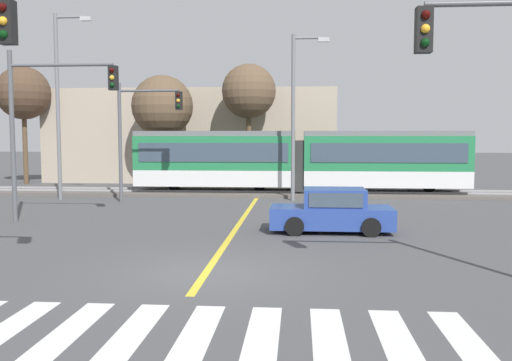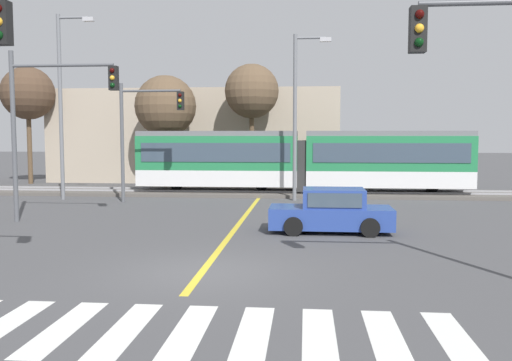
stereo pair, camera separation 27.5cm
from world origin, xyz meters
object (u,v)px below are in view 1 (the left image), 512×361
object	(u,v)px
bare_tree_east	(249,92)
light_rail_tram	(299,159)
street_lamp_centre	(296,108)
bare_tree_far_west	(23,93)
traffic_light_far_left	(141,124)
street_lamp_west	(61,97)
sedan_crossing	(332,212)
bare_tree_west	(162,106)
traffic_light_mid_left	(46,110)

from	to	relation	value
bare_tree_east	light_rail_tram	bearing A→B (deg)	-53.79
street_lamp_centre	bare_tree_far_west	distance (m)	20.61
traffic_light_far_left	bare_tree_far_west	xyz separation A→B (m)	(-11.12, 9.78, 2.34)
street_lamp_west	bare_tree_far_west	bearing A→B (deg)	126.65
sedan_crossing	bare_tree_west	xyz separation A→B (m)	(-9.99, 16.03, 4.56)
street_lamp_centre	sedan_crossing	bearing A→B (deg)	-82.02
bare_tree_far_west	bare_tree_west	bearing A→B (deg)	-8.30
street_lamp_west	street_lamp_centre	world-z (taller)	street_lamp_west
sedan_crossing	bare_tree_west	bearing A→B (deg)	121.93
sedan_crossing	traffic_light_mid_left	bearing A→B (deg)	173.53
traffic_light_mid_left	light_rail_tram	bearing A→B (deg)	48.31
bare_tree_west	traffic_light_mid_left	bearing A→B (deg)	-92.72
bare_tree_far_west	sedan_crossing	bearing A→B (deg)	-41.05
bare_tree_far_west	street_lamp_west	bearing A→B (deg)	-53.35
street_lamp_west	traffic_light_mid_left	bearing A→B (deg)	-69.56
traffic_light_mid_left	sedan_crossing	bearing A→B (deg)	-6.47
light_rail_tram	bare_tree_east	xyz separation A→B (m)	(-3.29, 4.49, 4.13)
light_rail_tram	street_lamp_centre	distance (m)	3.88
light_rail_tram	traffic_light_mid_left	bearing A→B (deg)	-131.69
light_rail_tram	bare_tree_west	bearing A→B (deg)	155.42
bare_tree_east	street_lamp_centre	bearing A→B (deg)	-66.78
light_rail_tram	bare_tree_west	size ratio (longest dim) A/B	2.55
light_rail_tram	traffic_light_mid_left	xyz separation A→B (m)	(-9.58, -10.76, 2.24)
traffic_light_mid_left	bare_tree_far_west	xyz separation A→B (m)	(-9.40, 16.29, 1.97)
light_rail_tram	traffic_light_mid_left	size ratio (longest dim) A/B	2.82
light_rail_tram	traffic_light_far_left	xyz separation A→B (m)	(-7.87, -4.25, 1.87)
traffic_light_far_left	bare_tree_west	size ratio (longest dim) A/B	0.82
bare_tree_far_west	bare_tree_east	xyz separation A→B (m)	(15.70, -1.04, -0.07)
sedan_crossing	bare_tree_east	bearing A→B (deg)	104.97
traffic_light_far_left	street_lamp_centre	xyz separation A→B (m)	(7.69, 1.49, 0.85)
sedan_crossing	traffic_light_far_left	size ratio (longest dim) A/B	0.71
light_rail_tram	street_lamp_west	xyz separation A→B (m)	(-12.31, -3.44, 3.30)
street_lamp_centre	bare_tree_west	world-z (taller)	street_lamp_centre
street_lamp_centre	bare_tree_west	bearing A→B (deg)	141.90
bare_tree_far_west	bare_tree_east	size ratio (longest dim) A/B	1.02
sedan_crossing	bare_tree_west	size ratio (longest dim) A/B	0.58
bare_tree_west	bare_tree_east	world-z (taller)	bare_tree_east
bare_tree_far_west	bare_tree_east	world-z (taller)	bare_tree_far_west
sedan_crossing	bare_tree_far_west	distance (m)	27.23
sedan_crossing	street_lamp_west	xyz separation A→B (m)	(-13.42, 8.53, 4.65)
light_rail_tram	traffic_light_far_left	world-z (taller)	traffic_light_far_left
light_rail_tram	street_lamp_centre	size ratio (longest dim) A/B	2.19
sedan_crossing	traffic_light_far_left	bearing A→B (deg)	139.30
traffic_light_mid_left	traffic_light_far_left	size ratio (longest dim) A/B	1.10
bare_tree_far_west	traffic_light_far_left	bearing A→B (deg)	-41.34
bare_tree_far_west	traffic_light_mid_left	bearing A→B (deg)	-60.01
bare_tree_east	traffic_light_far_left	bearing A→B (deg)	-117.63
street_lamp_west	bare_tree_far_west	world-z (taller)	street_lamp_west
traffic_light_mid_left	bare_tree_west	size ratio (longest dim) A/B	0.90
traffic_light_mid_left	street_lamp_centre	bearing A→B (deg)	40.36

